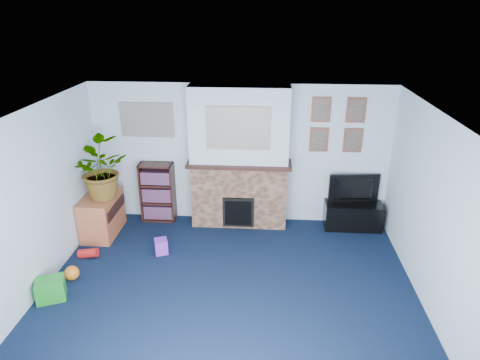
# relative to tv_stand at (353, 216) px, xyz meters

# --- Properties ---
(floor) EXTENTS (5.00, 4.50, 0.01)m
(floor) POSITION_rel_tv_stand_xyz_m (-1.94, -2.03, -0.23)
(floor) COLOR black
(floor) RESTS_ON ground
(ceiling) EXTENTS (5.00, 4.50, 0.01)m
(ceiling) POSITION_rel_tv_stand_xyz_m (-1.94, -2.03, 2.17)
(ceiling) COLOR white
(ceiling) RESTS_ON wall_back
(wall_back) EXTENTS (5.00, 0.04, 2.40)m
(wall_back) POSITION_rel_tv_stand_xyz_m (-1.94, 0.22, 0.97)
(wall_back) COLOR silver
(wall_back) RESTS_ON ground
(wall_front) EXTENTS (5.00, 0.04, 2.40)m
(wall_front) POSITION_rel_tv_stand_xyz_m (-1.94, -4.28, 0.97)
(wall_front) COLOR silver
(wall_front) RESTS_ON ground
(wall_left) EXTENTS (0.04, 4.50, 2.40)m
(wall_left) POSITION_rel_tv_stand_xyz_m (-4.44, -2.03, 0.97)
(wall_left) COLOR silver
(wall_left) RESTS_ON ground
(wall_right) EXTENTS (0.04, 4.50, 2.40)m
(wall_right) POSITION_rel_tv_stand_xyz_m (0.56, -2.03, 0.97)
(wall_right) COLOR silver
(wall_right) RESTS_ON ground
(chimney_breast) EXTENTS (1.72, 0.50, 2.40)m
(chimney_breast) POSITION_rel_tv_stand_xyz_m (-1.94, 0.02, 0.96)
(chimney_breast) COLOR brown
(chimney_breast) RESTS_ON ground
(collage_main) EXTENTS (1.00, 0.03, 0.68)m
(collage_main) POSITION_rel_tv_stand_xyz_m (-1.94, -0.19, 1.55)
(collage_main) COLOR gray
(collage_main) RESTS_ON chimney_breast
(collage_left) EXTENTS (0.90, 0.03, 0.58)m
(collage_left) POSITION_rel_tv_stand_xyz_m (-3.49, 0.21, 1.55)
(collage_left) COLOR gray
(collage_left) RESTS_ON wall_back
(portrait_tl) EXTENTS (0.30, 0.03, 0.40)m
(portrait_tl) POSITION_rel_tv_stand_xyz_m (-0.64, 0.20, 1.77)
(portrait_tl) COLOR brown
(portrait_tl) RESTS_ON wall_back
(portrait_tr) EXTENTS (0.30, 0.03, 0.40)m
(portrait_tr) POSITION_rel_tv_stand_xyz_m (-0.09, 0.20, 1.77)
(portrait_tr) COLOR brown
(portrait_tr) RESTS_ON wall_back
(portrait_bl) EXTENTS (0.30, 0.03, 0.40)m
(portrait_bl) POSITION_rel_tv_stand_xyz_m (-0.64, 0.20, 1.27)
(portrait_bl) COLOR brown
(portrait_bl) RESTS_ON wall_back
(portrait_br) EXTENTS (0.30, 0.03, 0.40)m
(portrait_br) POSITION_rel_tv_stand_xyz_m (-0.09, 0.20, 1.27)
(portrait_br) COLOR brown
(portrait_br) RESTS_ON wall_back
(tv_stand) EXTENTS (0.95, 0.40, 0.45)m
(tv_stand) POSITION_rel_tv_stand_xyz_m (0.00, 0.00, 0.00)
(tv_stand) COLOR black
(tv_stand) RESTS_ON ground
(television) EXTENTS (0.86, 0.20, 0.49)m
(television) POSITION_rel_tv_stand_xyz_m (0.00, 0.02, 0.47)
(television) COLOR black
(television) RESTS_ON tv_stand
(bookshelf) EXTENTS (0.58, 0.28, 1.05)m
(bookshelf) POSITION_rel_tv_stand_xyz_m (-3.37, 0.08, 0.28)
(bookshelf) COLOR black
(bookshelf) RESTS_ON ground
(sideboard) EXTENTS (0.49, 0.87, 0.68)m
(sideboard) POSITION_rel_tv_stand_xyz_m (-4.18, -0.48, 0.12)
(sideboard) COLOR #B05A38
(sideboard) RESTS_ON ground
(potted_plant) EXTENTS (1.13, 1.09, 0.95)m
(potted_plant) POSITION_rel_tv_stand_xyz_m (-4.13, -0.53, 0.93)
(potted_plant) COLOR #26661E
(potted_plant) RESTS_ON sideboard
(mantel_clock) EXTENTS (0.09, 0.06, 0.13)m
(mantel_clock) POSITION_rel_tv_stand_xyz_m (-2.05, -0.03, 1.00)
(mantel_clock) COLOR gold
(mantel_clock) RESTS_ON chimney_breast
(mantel_candle) EXTENTS (0.05, 0.05, 0.17)m
(mantel_candle) POSITION_rel_tv_stand_xyz_m (-1.64, -0.03, 1.01)
(mantel_candle) COLOR #B2BFC6
(mantel_candle) RESTS_ON chimney_breast
(mantel_teddy) EXTENTS (0.12, 0.12, 0.12)m
(mantel_teddy) POSITION_rel_tv_stand_xyz_m (-2.53, -0.03, 0.99)
(mantel_teddy) COLOR gray
(mantel_teddy) RESTS_ON chimney_breast
(mantel_can) EXTENTS (0.06, 0.06, 0.12)m
(mantel_can) POSITION_rel_tv_stand_xyz_m (-1.17, -0.03, 0.99)
(mantel_can) COLOR purple
(mantel_can) RESTS_ON chimney_breast
(green_crate) EXTENTS (0.44, 0.40, 0.28)m
(green_crate) POSITION_rel_tv_stand_xyz_m (-4.24, -2.21, -0.08)
(green_crate) COLOR #198C26
(green_crate) RESTS_ON ground
(toy_ball) EXTENTS (0.20, 0.20, 0.20)m
(toy_ball) POSITION_rel_tv_stand_xyz_m (-4.15, -1.79, -0.14)
(toy_ball) COLOR orange
(toy_ball) RESTS_ON ground
(toy_block) EXTENTS (0.24, 0.24, 0.23)m
(toy_block) POSITION_rel_tv_stand_xyz_m (-3.07, -1.03, -0.12)
(toy_block) COLOR purple
(toy_block) RESTS_ON ground
(toy_tube) EXTENTS (0.31, 0.14, 0.18)m
(toy_tube) POSITION_rel_tv_stand_xyz_m (-4.15, -1.23, -0.15)
(toy_tube) COLOR red
(toy_tube) RESTS_ON ground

